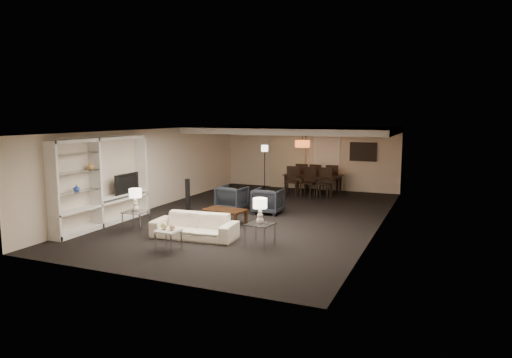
{
  "coord_description": "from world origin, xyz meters",
  "views": [
    {
      "loc": [
        5.08,
        -11.99,
        2.94
      ],
      "look_at": [
        0.0,
        0.0,
        1.1
      ],
      "focal_mm": 32.0,
      "sensor_mm": 36.0,
      "label": 1
    }
  ],
  "objects_px": {
    "armchair_left": "(232,198)",
    "vase_amber": "(90,166)",
    "side_table_right": "(260,235)",
    "vase_blue": "(77,188)",
    "coffee_table": "(225,216)",
    "dining_table": "(313,184)",
    "sofa": "(194,226)",
    "chair_fm": "(317,178)",
    "chair_fl": "(302,177)",
    "pendant_light": "(302,144)",
    "floor_speaker": "(188,195)",
    "table_lamp_right": "(260,211)",
    "chair_nm": "(308,182)",
    "side_table_left": "(136,221)",
    "table_lamp_left": "(136,200)",
    "television": "(124,183)",
    "chair_fr": "(332,178)",
    "armchair_right": "(268,201)",
    "chair_nl": "(292,181)",
    "floor_lamp": "(265,169)",
    "chair_nr": "(324,183)",
    "marble_table": "(169,240)"
  },
  "relations": [
    {
      "from": "table_lamp_left",
      "to": "table_lamp_right",
      "type": "distance_m",
      "value": 3.4
    },
    {
      "from": "side_table_left",
      "to": "dining_table",
      "type": "distance_m",
      "value": 7.59
    },
    {
      "from": "armchair_left",
      "to": "chair_nr",
      "type": "relative_size",
      "value": 0.78
    },
    {
      "from": "chair_nl",
      "to": "chair_fr",
      "type": "relative_size",
      "value": 1.0
    },
    {
      "from": "coffee_table",
      "to": "table_lamp_right",
      "type": "relative_size",
      "value": 1.94
    },
    {
      "from": "side_table_right",
      "to": "table_lamp_right",
      "type": "relative_size",
      "value": 0.97
    },
    {
      "from": "side_table_left",
      "to": "chair_fl",
      "type": "relative_size",
      "value": 0.53
    },
    {
      "from": "pendant_light",
      "to": "floor_speaker",
      "type": "relative_size",
      "value": 0.51
    },
    {
      "from": "side_table_right",
      "to": "dining_table",
      "type": "xyz_separation_m",
      "value": [
        -0.82,
        7.13,
        0.1
      ]
    },
    {
      "from": "television",
      "to": "floor_lamp",
      "type": "bearing_deg",
      "value": -18.42
    },
    {
      "from": "coffee_table",
      "to": "side_table_right",
      "type": "height_order",
      "value": "side_table_right"
    },
    {
      "from": "vase_blue",
      "to": "dining_table",
      "type": "distance_m",
      "value": 8.77
    },
    {
      "from": "chair_nr",
      "to": "floor_lamp",
      "type": "xyz_separation_m",
      "value": [
        -2.4,
        0.31,
        0.37
      ]
    },
    {
      "from": "chair_nl",
      "to": "chair_fr",
      "type": "height_order",
      "value": "same"
    },
    {
      "from": "side_table_right",
      "to": "vase_blue",
      "type": "xyz_separation_m",
      "value": [
        -4.58,
        -0.75,
        0.89
      ]
    },
    {
      "from": "side_table_right",
      "to": "chair_fl",
      "type": "relative_size",
      "value": 0.53
    },
    {
      "from": "sofa",
      "to": "side_table_left",
      "type": "height_order",
      "value": "sofa"
    },
    {
      "from": "side_table_right",
      "to": "vase_amber",
      "type": "distance_m",
      "value": 4.79
    },
    {
      "from": "chair_fm",
      "to": "sofa",
      "type": "bearing_deg",
      "value": 89.77
    },
    {
      "from": "chair_nl",
      "to": "chair_fr",
      "type": "bearing_deg",
      "value": 40.06
    },
    {
      "from": "sofa",
      "to": "chair_fm",
      "type": "relative_size",
      "value": 1.92
    },
    {
      "from": "armchair_left",
      "to": "side_table_right",
      "type": "height_order",
      "value": "armchair_left"
    },
    {
      "from": "floor_lamp",
      "to": "television",
      "type": "bearing_deg",
      "value": -108.42
    },
    {
      "from": "side_table_right",
      "to": "chair_fm",
      "type": "distance_m",
      "value": 7.83
    },
    {
      "from": "coffee_table",
      "to": "chair_fr",
      "type": "height_order",
      "value": "chair_fr"
    },
    {
      "from": "chair_nm",
      "to": "table_lamp_left",
      "type": "bearing_deg",
      "value": -104.93
    },
    {
      "from": "armchair_right",
      "to": "chair_nl",
      "type": "relative_size",
      "value": 0.78
    },
    {
      "from": "armchair_left",
      "to": "vase_amber",
      "type": "xyz_separation_m",
      "value": [
        -2.28,
        -3.54,
        1.27
      ]
    },
    {
      "from": "coffee_table",
      "to": "chair_fl",
      "type": "distance_m",
      "value": 6.2
    },
    {
      "from": "side_table_left",
      "to": "floor_speaker",
      "type": "distance_m",
      "value": 2.54
    },
    {
      "from": "table_lamp_right",
      "to": "vase_amber",
      "type": "height_order",
      "value": "vase_amber"
    },
    {
      "from": "chair_nr",
      "to": "marble_table",
      "type": "bearing_deg",
      "value": -97.24
    },
    {
      "from": "armchair_right",
      "to": "chair_nm",
      "type": "xyz_separation_m",
      "value": [
        0.28,
        3.18,
        0.15
      ]
    },
    {
      "from": "chair_nm",
      "to": "chair_fl",
      "type": "distance_m",
      "value": 1.43
    },
    {
      "from": "side_table_right",
      "to": "chair_fr",
      "type": "xyz_separation_m",
      "value": [
        -0.22,
        7.78,
        0.27
      ]
    },
    {
      "from": "side_table_right",
      "to": "vase_blue",
      "type": "relative_size",
      "value": 3.19
    },
    {
      "from": "coffee_table",
      "to": "television",
      "type": "relative_size",
      "value": 1.14
    },
    {
      "from": "side_table_left",
      "to": "table_lamp_right",
      "type": "bearing_deg",
      "value": 0.0
    },
    {
      "from": "side_table_right",
      "to": "vase_blue",
      "type": "distance_m",
      "value": 4.73
    },
    {
      "from": "dining_table",
      "to": "chair_fr",
      "type": "distance_m",
      "value": 0.9
    },
    {
      "from": "pendant_light",
      "to": "sofa",
      "type": "bearing_deg",
      "value": -96.62
    },
    {
      "from": "vase_blue",
      "to": "chair_nl",
      "type": "distance_m",
      "value": 7.92
    },
    {
      "from": "coffee_table",
      "to": "armchair_left",
      "type": "relative_size",
      "value": 1.34
    },
    {
      "from": "coffee_table",
      "to": "chair_nm",
      "type": "height_order",
      "value": "chair_nm"
    },
    {
      "from": "armchair_left",
      "to": "table_lamp_right",
      "type": "height_order",
      "value": "table_lamp_right"
    },
    {
      "from": "chair_nl",
      "to": "chair_nr",
      "type": "relative_size",
      "value": 1.0
    },
    {
      "from": "coffee_table",
      "to": "side_table_left",
      "type": "xyz_separation_m",
      "value": [
        -1.7,
        -1.6,
        0.06
      ]
    },
    {
      "from": "table_lamp_right",
      "to": "vase_amber",
      "type": "relative_size",
      "value": 3.39
    },
    {
      "from": "table_lamp_right",
      "to": "chair_nm",
      "type": "height_order",
      "value": "table_lamp_right"
    },
    {
      "from": "side_table_right",
      "to": "floor_lamp",
      "type": "distance_m",
      "value": 7.31
    }
  ]
}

